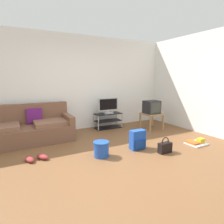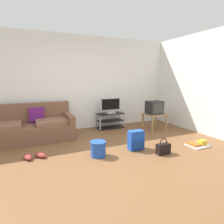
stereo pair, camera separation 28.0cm
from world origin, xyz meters
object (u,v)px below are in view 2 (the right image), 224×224
tv_stand (110,121)px  floor_tray (198,144)px  side_table (154,116)px  couch (29,127)px  handbag (163,148)px  flat_tv (110,106)px  crt_tv (154,107)px  sneakers_pair (34,156)px  cleaning_bucket (98,148)px  backpack (136,140)px

tv_stand → floor_tray: 2.54m
side_table → floor_tray: bearing=-89.5°
couch → handbag: couch is taller
couch → flat_tv: size_ratio=3.26×
couch → crt_tv: size_ratio=4.79×
crt_tv → floor_tray: 1.71m
tv_stand → flat_tv: bearing=-90.0°
side_table → sneakers_pair: bearing=-167.3°
couch → handbag: bearing=-40.7°
couch → cleaning_bucket: bearing=-53.9°
crt_tv → handbag: bearing=-121.1°
cleaning_bucket → sneakers_pair: 1.22m
sneakers_pair → backpack: bearing=-11.8°
couch → flat_tv: 2.30m
flat_tv → handbag: 2.34m
tv_stand → crt_tv: size_ratio=1.90×
side_table → tv_stand: bearing=149.2°
crt_tv → floor_tray: bearing=-89.6°
couch → side_table: size_ratio=3.80×
couch → side_table: bearing=-7.6°
tv_stand → floor_tray: tv_stand is taller
flat_tv → sneakers_pair: (-2.22, -1.41, -0.64)m
backpack → floor_tray: (1.36, -0.41, -0.16)m
backpack → floor_tray: size_ratio=0.97×
backpack → handbag: 0.58m
sneakers_pair → couch: bearing=91.9°
floor_tray → crt_tv: bearing=90.4°
couch → tv_stand: bearing=5.6°
couch → backpack: (2.04, -1.63, -0.11)m
cleaning_bucket → sneakers_pair: cleaning_bucket is taller
backpack → sneakers_pair: (-2.00, 0.42, -0.16)m
cleaning_bucket → side_table: bearing=28.0°
flat_tv → couch: bearing=-175.0°
handbag → sneakers_pair: 2.52m
tv_stand → sneakers_pair: size_ratio=1.83×
flat_tv → cleaning_bucket: flat_tv is taller
couch → side_table: (3.39, -0.45, 0.08)m
handbag → sneakers_pair: handbag is taller
cleaning_bucket → crt_tv: bearing=28.3°
cleaning_bucket → floor_tray: bearing=-10.5°
tv_stand → flat_tv: size_ratio=1.30×
tv_stand → sneakers_pair: (-2.22, -1.43, -0.18)m
crt_tv → backpack: bearing=-138.6°
flat_tv → crt_tv: 1.30m
couch → tv_stand: (2.26, 0.22, -0.09)m
handbag → backpack: bearing=129.7°
crt_tv → cleaning_bucket: crt_tv is taller
tv_stand → handbag: 2.30m
handbag → tv_stand: bearing=93.6°
side_table → sneakers_pair: side_table is taller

